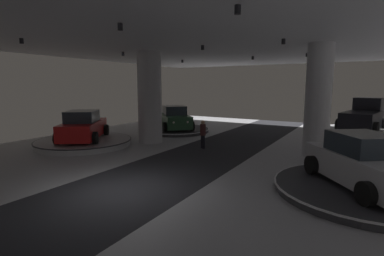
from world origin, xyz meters
name	(u,v)px	position (x,y,z in m)	size (l,w,h in m)	color
ground	(121,192)	(0.00, 0.00, -0.02)	(24.00, 44.00, 0.06)	#B2B2B7
ceiling_with_spotlights	(115,18)	(0.00, 0.00, 5.55)	(24.00, 44.00, 0.39)	silver
column_left	(150,98)	(-4.48, 7.15, 2.75)	(1.45, 1.45, 5.50)	silver
column_right	(318,101)	(4.84, 8.56, 2.75)	(1.22, 1.22, 5.50)	silver
display_platform_far_left	(175,130)	(-5.48, 11.34, 0.14)	(5.25, 5.25, 0.25)	#333338
display_car_far_left	(175,118)	(-5.51, 11.36, 1.02)	(4.25, 4.23, 1.71)	#2D5638
display_platform_mid_left	(84,142)	(-7.18, 4.36, 0.20)	(5.44, 5.44, 0.35)	#B7B7BC
display_car_mid_left	(83,127)	(-7.17, 4.33, 1.12)	(3.90, 4.47, 1.71)	red
display_platform_mid_right	(362,190)	(6.94, 3.77, 0.15)	(5.52, 5.52, 0.27)	#333338
display_car_mid_right	(364,163)	(6.92, 3.79, 1.04)	(3.96, 4.44, 1.71)	silver
display_platform_deep_right	(362,130)	(6.80, 18.24, 0.13)	(5.79, 5.79, 0.24)	#B7B7BC
pickup_truck_deep_right	(364,116)	(6.86, 18.55, 1.17)	(3.43, 5.60, 2.30)	black
visitor_walking_near	(203,132)	(-0.80, 7.19, 0.91)	(0.32, 0.32, 1.59)	black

